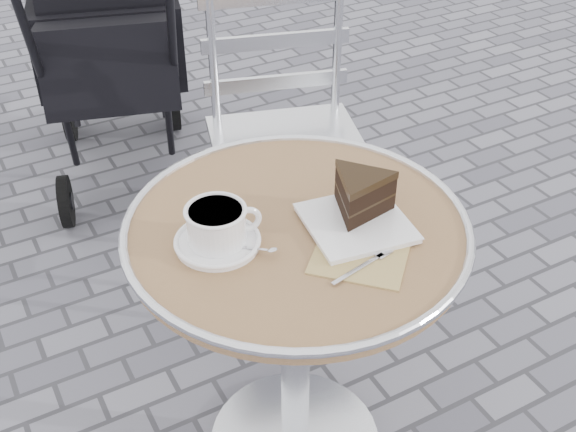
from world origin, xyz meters
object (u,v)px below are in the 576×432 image
cafe_table (296,285)px  baby_stroller (110,49)px  bistro_chair (282,101)px  cake_plate_set (360,201)px  cappuccino_set (218,229)px

cafe_table → baby_stroller: (0.06, 1.56, -0.07)m
bistro_chair → baby_stroller: baby_stroller is taller
cake_plate_set → bistro_chair: bearing=81.7°
cake_plate_set → baby_stroller: bearing=100.0°
cappuccino_set → cake_plate_set: bearing=-2.0°
cappuccino_set → baby_stroller: size_ratio=0.15×
cappuccino_set → bistro_chair: bearing=64.2°
cafe_table → cappuccino_set: bearing=174.2°
cafe_table → cappuccino_set: 0.26m
cafe_table → cake_plate_set: 0.25m
cappuccino_set → cake_plate_set: cake_plate_set is taller
cafe_table → cake_plate_set: size_ratio=2.28×
baby_stroller → cake_plate_set: bearing=-71.8°
cappuccino_set → bistro_chair: size_ratio=0.18×
cafe_table → bistro_chair: size_ratio=0.75×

